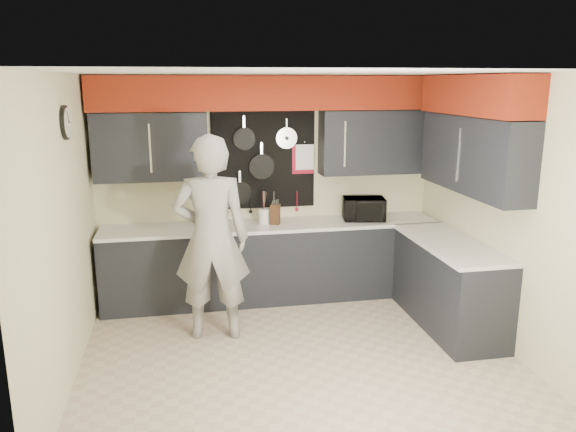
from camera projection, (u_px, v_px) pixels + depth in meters
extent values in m
plane|color=beige|center=(297.00, 354.00, 5.35)|extent=(4.00, 4.00, 0.00)
cube|color=beige|center=(268.00, 187.00, 6.71)|extent=(4.00, 0.01, 2.60)
cube|color=black|center=(151.00, 147.00, 6.19)|extent=(1.24, 0.32, 0.75)
cube|color=black|center=(376.00, 142.00, 6.67)|extent=(1.34, 0.32, 0.75)
cube|color=maroon|center=(269.00, 93.00, 6.28)|extent=(3.94, 0.36, 0.38)
cube|color=black|center=(264.00, 160.00, 6.61)|extent=(1.22, 0.03, 1.15)
cylinder|color=black|center=(244.00, 139.00, 6.47)|extent=(0.26, 0.04, 0.26)
cylinder|color=black|center=(262.00, 167.00, 6.59)|extent=(0.30, 0.04, 0.30)
cylinder|color=black|center=(240.00, 193.00, 6.61)|extent=(0.27, 0.04, 0.27)
cylinder|color=silver|center=(287.00, 138.00, 6.57)|extent=(0.25, 0.02, 0.25)
cube|color=#A20C23|center=(303.00, 160.00, 6.68)|extent=(0.26, 0.01, 0.34)
cube|color=white|center=(305.00, 157.00, 6.67)|extent=(0.22, 0.01, 0.30)
cylinder|color=silver|center=(227.00, 203.00, 6.62)|extent=(0.01, 0.01, 0.20)
cylinder|color=silver|center=(250.00, 202.00, 6.68)|extent=(0.01, 0.01, 0.20)
cylinder|color=silver|center=(274.00, 201.00, 6.73)|extent=(0.01, 0.01, 0.20)
cylinder|color=silver|center=(297.00, 200.00, 6.78)|extent=(0.01, 0.01, 0.20)
cube|color=beige|center=(500.00, 212.00, 5.41)|extent=(0.01, 3.50, 2.60)
cube|color=black|center=(474.00, 154.00, 5.54)|extent=(0.32, 1.70, 0.75)
cube|color=maroon|center=(476.00, 95.00, 5.41)|extent=(0.36, 1.70, 0.38)
cube|color=beige|center=(64.00, 233.00, 4.68)|extent=(0.01, 3.50, 2.60)
cylinder|color=black|center=(65.00, 123.00, 4.86)|extent=(0.04, 0.30, 0.30)
cylinder|color=white|center=(68.00, 123.00, 4.86)|extent=(0.01, 0.26, 0.26)
cube|color=black|center=(272.00, 263.00, 6.63)|extent=(3.90, 0.60, 0.88)
cube|color=white|center=(272.00, 225.00, 6.51)|extent=(3.90, 0.63, 0.04)
cube|color=black|center=(449.00, 285.00, 5.89)|extent=(0.60, 1.60, 0.88)
cube|color=white|center=(450.00, 244.00, 5.78)|extent=(0.63, 1.60, 0.04)
cube|color=black|center=(276.00, 302.00, 6.47)|extent=(3.90, 0.06, 0.10)
imported|color=black|center=(364.00, 209.00, 6.65)|extent=(0.53, 0.40, 0.27)
cube|color=#362111|center=(275.00, 214.00, 6.46)|extent=(0.13, 0.13, 0.23)
cylinder|color=white|center=(264.00, 216.00, 6.50)|extent=(0.13, 0.13, 0.17)
cube|color=black|center=(217.00, 225.00, 6.39)|extent=(0.25, 0.28, 0.03)
cube|color=black|center=(217.00, 209.00, 6.43)|extent=(0.20, 0.12, 0.32)
cube|color=black|center=(217.00, 199.00, 6.32)|extent=(0.25, 0.28, 0.06)
cylinder|color=black|center=(217.00, 218.00, 6.35)|extent=(0.12, 0.12, 0.15)
imported|color=#9E9D9B|center=(211.00, 239.00, 5.50)|extent=(0.80, 0.57, 2.05)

